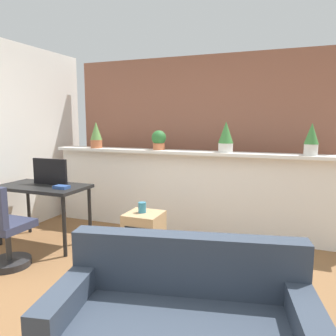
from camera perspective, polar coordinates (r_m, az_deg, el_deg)
ground_plane at (r=3.05m, az=-7.69°, el=-22.47°), size 12.00×12.00×0.00m
divider_wall at (r=4.58m, az=4.35°, el=-4.39°), size 4.21×0.16×1.10m
plant_shelf at (r=4.45m, az=4.28°, el=2.68°), size 4.21×0.32×0.04m
brick_wall_behind at (r=5.06m, az=6.42°, el=4.80°), size 4.21×0.10×2.50m
potted_plant_0 at (r=5.04m, az=-12.32°, el=5.62°), size 0.17×0.17×0.39m
potted_plant_1 at (r=4.64m, az=-1.60°, el=4.92°), size 0.20×0.20×0.27m
potted_plant_2 at (r=4.34m, az=9.97°, el=5.37°), size 0.19×0.19×0.40m
potted_plant_3 at (r=4.25m, az=23.56°, el=4.66°), size 0.17×0.17×0.38m
desk at (r=4.40m, az=-20.76°, el=-3.90°), size 1.10×0.60×0.75m
tv_monitor at (r=4.38m, az=-19.74°, el=-0.60°), size 0.50×0.04×0.33m
office_chair at (r=3.90m, az=-26.66°, el=-9.99°), size 0.45×0.45×0.91m
side_cube_shelf at (r=3.89m, az=-4.18°, el=-11.34°), size 0.40×0.41×0.50m
vase_on_shelf at (r=3.82m, az=-4.49°, el=-6.81°), size 0.09×0.09×0.12m
book_on_desk at (r=4.10m, az=-17.94°, el=-3.16°), size 0.17×0.12×0.04m
couch at (r=2.25m, az=2.42°, el=-26.20°), size 1.68×1.06×0.80m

